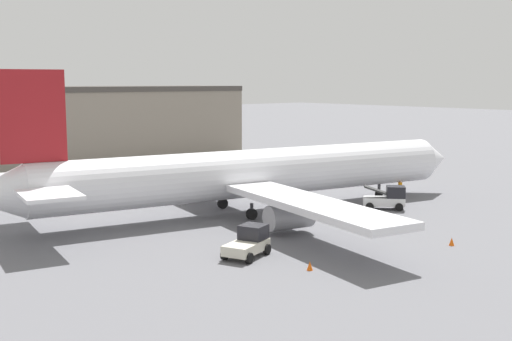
{
  "coord_description": "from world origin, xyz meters",
  "views": [
    {
      "loc": [
        -34.45,
        -40.66,
        10.95
      ],
      "look_at": [
        0.0,
        0.0,
        3.52
      ],
      "focal_mm": 45.0,
      "sensor_mm": 36.0,
      "label": 1
    }
  ],
  "objects_px": {
    "belt_loader_truck": "(387,198)",
    "safety_cone_far": "(310,266)",
    "baggage_tug": "(249,242)",
    "ground_crew_worker": "(400,188)",
    "airplane": "(245,174)",
    "safety_cone_near": "(452,242)"
  },
  "relations": [
    {
      "from": "airplane",
      "to": "ground_crew_worker",
      "type": "bearing_deg",
      "value": -3.62
    },
    {
      "from": "airplane",
      "to": "safety_cone_near",
      "type": "bearing_deg",
      "value": -67.1
    },
    {
      "from": "airplane",
      "to": "baggage_tug",
      "type": "bearing_deg",
      "value": -117.75
    },
    {
      "from": "baggage_tug",
      "to": "ground_crew_worker",
      "type": "bearing_deg",
      "value": -6.33
    },
    {
      "from": "ground_crew_worker",
      "to": "safety_cone_far",
      "type": "distance_m",
      "value": 25.82
    },
    {
      "from": "safety_cone_near",
      "to": "safety_cone_far",
      "type": "bearing_deg",
      "value": 169.35
    },
    {
      "from": "baggage_tug",
      "to": "belt_loader_truck",
      "type": "height_order",
      "value": "belt_loader_truck"
    },
    {
      "from": "ground_crew_worker",
      "to": "safety_cone_near",
      "type": "relative_size",
      "value": 3.12
    },
    {
      "from": "ground_crew_worker",
      "to": "safety_cone_near",
      "type": "bearing_deg",
      "value": -15.11
    },
    {
      "from": "belt_loader_truck",
      "to": "safety_cone_near",
      "type": "relative_size",
      "value": 6.51
    },
    {
      "from": "safety_cone_far",
      "to": "belt_loader_truck",
      "type": "bearing_deg",
      "value": 25.39
    },
    {
      "from": "airplane",
      "to": "baggage_tug",
      "type": "xyz_separation_m",
      "value": [
        -8.34,
        -10.49,
        -2.39
      ]
    },
    {
      "from": "baggage_tug",
      "to": "safety_cone_near",
      "type": "relative_size",
      "value": 6.84
    },
    {
      "from": "belt_loader_truck",
      "to": "safety_cone_far",
      "type": "relative_size",
      "value": 6.51
    },
    {
      "from": "safety_cone_near",
      "to": "safety_cone_far",
      "type": "height_order",
      "value": "same"
    },
    {
      "from": "safety_cone_far",
      "to": "safety_cone_near",
      "type": "bearing_deg",
      "value": -10.65
    },
    {
      "from": "baggage_tug",
      "to": "belt_loader_truck",
      "type": "distance_m",
      "value": 19.02
    },
    {
      "from": "ground_crew_worker",
      "to": "safety_cone_near",
      "type": "height_order",
      "value": "ground_crew_worker"
    },
    {
      "from": "belt_loader_truck",
      "to": "safety_cone_far",
      "type": "distance_m",
      "value": 19.82
    },
    {
      "from": "airplane",
      "to": "belt_loader_truck",
      "type": "bearing_deg",
      "value": -22.31
    },
    {
      "from": "ground_crew_worker",
      "to": "belt_loader_truck",
      "type": "xyz_separation_m",
      "value": [
        -5.36,
        -2.69,
        0.06
      ]
    },
    {
      "from": "ground_crew_worker",
      "to": "baggage_tug",
      "type": "distance_m",
      "value": 24.86
    }
  ]
}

